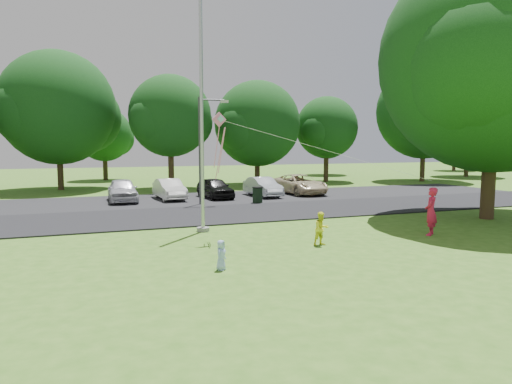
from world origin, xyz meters
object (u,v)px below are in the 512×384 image
object	(u,v)px
woman	(431,211)
kite	(227,134)
big_tree	(495,65)
flagpole	(202,125)
street_lamp	(204,141)
trash_can	(258,195)
child_yellow	(321,229)
child_blue	(221,255)

from	to	relation	value
woman	kite	distance (m)	8.20
big_tree	woman	xyz separation A→B (m)	(-5.13, -2.12, -6.04)
flagpole	street_lamp	size ratio (longest dim) A/B	1.65
trash_can	child_yellow	bearing A→B (deg)	-99.52
child_yellow	child_blue	bearing A→B (deg)	-163.19
street_lamp	kite	bearing A→B (deg)	-93.18
flagpole	child_blue	size ratio (longest dim) A/B	11.96
child_yellow	kite	xyz separation A→B (m)	(-2.71, 2.00, 3.22)
trash_can	woman	distance (m)	11.37
street_lamp	big_tree	xyz separation A→B (m)	(11.02, -9.41, 3.30)
big_tree	child_blue	size ratio (longest dim) A/B	14.74
woman	child_yellow	bearing A→B (deg)	-40.00
child_yellow	kite	world-z (taller)	kite
flagpole	big_tree	xyz separation A→B (m)	(13.03, -1.64, 2.78)
woman	trash_can	bearing A→B (deg)	-116.59
street_lamp	child_blue	xyz separation A→B (m)	(-2.90, -13.42, -3.23)
trash_can	kite	xyz separation A→B (m)	(-4.57, -9.10, 3.30)
woman	child_yellow	size ratio (longest dim) A/B	1.58
trash_can	child_yellow	size ratio (longest dim) A/B	0.85
trash_can	woman	xyz separation A→B (m)	(2.86, -11.00, 0.42)
big_tree	child_yellow	distance (m)	11.94
flagpole	street_lamp	xyz separation A→B (m)	(2.01, 7.77, -0.52)
child_blue	kite	world-z (taller)	kite
flagpole	big_tree	size ratio (longest dim) A/B	0.81
child_blue	woman	bearing A→B (deg)	-40.59
trash_can	kite	world-z (taller)	kite
child_yellow	big_tree	bearing A→B (deg)	5.81
big_tree	kite	distance (m)	12.95
trash_can	child_blue	size ratio (longest dim) A/B	1.17
trash_can	child_blue	world-z (taller)	trash_can
flagpole	trash_can	distance (m)	9.55
flagpole	woman	xyz separation A→B (m)	(7.90, -3.77, -3.25)
child_blue	street_lamp	bearing A→B (deg)	25.11
woman	child_blue	size ratio (longest dim) A/B	2.18
child_blue	kite	size ratio (longest dim) A/B	0.10
street_lamp	kite	xyz separation A→B (m)	(-1.54, -9.63, 0.15)
flagpole	child_blue	world-z (taller)	flagpole
big_tree	woman	size ratio (longest dim) A/B	6.76
child_yellow	kite	size ratio (longest dim) A/B	0.14
woman	flagpole	bearing A→B (deg)	-66.65
child_yellow	child_blue	distance (m)	4.45
flagpole	big_tree	distance (m)	13.42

